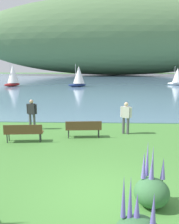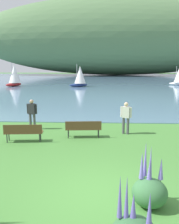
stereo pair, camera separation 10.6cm
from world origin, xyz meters
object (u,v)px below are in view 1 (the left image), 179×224
(sailboat_mid_bay, at_px, (79,76))
(sailboat_toward_hillside, at_px, (177,76))
(person_at_shoreline, at_px, (32,112))
(park_bench_further_along, at_px, (24,131))
(park_bench_near_camera, at_px, (84,128))
(person_on_the_grass, at_px, (126,116))
(sailboat_nearest_to_shore, at_px, (13,75))

(sailboat_mid_bay, height_order, sailboat_toward_hillside, sailboat_mid_bay)
(person_at_shoreline, bearing_deg, park_bench_further_along, -84.68)
(park_bench_near_camera, distance_m, person_at_shoreline, 3.41)
(person_on_the_grass, relative_size, sailboat_nearest_to_shore, 0.45)
(park_bench_further_along, bearing_deg, park_bench_near_camera, 16.53)
(sailboat_nearest_to_shore, distance_m, sailboat_mid_bay, 10.94)
(park_bench_near_camera, xyz_separation_m, sailboat_mid_bay, (-2.55, 28.12, 1.23))
(person_on_the_grass, height_order, sailboat_toward_hillside, sailboat_toward_hillside)
(park_bench_near_camera, bearing_deg, sailboat_toward_hillside, 65.64)
(person_at_shoreline, relative_size, person_on_the_grass, 1.00)
(sailboat_nearest_to_shore, height_order, sailboat_mid_bay, sailboat_nearest_to_shore)
(sailboat_nearest_to_shore, height_order, sailboat_toward_hillside, sailboat_nearest_to_shore)
(park_bench_near_camera, height_order, person_at_shoreline, person_at_shoreline)
(park_bench_further_along, distance_m, sailboat_mid_bay, 28.98)
(person_on_the_grass, xyz_separation_m, sailboat_mid_bay, (-4.74, 27.32, 0.77))
(sailboat_nearest_to_shore, relative_size, sailboat_mid_bay, 1.04)
(sailboat_nearest_to_shore, bearing_deg, person_at_shoreline, -68.86)
(person_at_shoreline, bearing_deg, person_on_the_grass, -7.85)
(park_bench_near_camera, bearing_deg, park_bench_further_along, -163.47)
(sailboat_mid_bay, bearing_deg, sailboat_nearest_to_shore, 177.64)
(person_on_the_grass, bearing_deg, park_bench_further_along, -161.97)
(park_bench_further_along, height_order, sailboat_toward_hillside, sailboat_toward_hillside)
(park_bench_further_along, xyz_separation_m, sailboat_toward_hillside, (17.14, 32.52, 1.06))
(park_bench_further_along, height_order, sailboat_nearest_to_shore, sailboat_nearest_to_shore)
(park_bench_further_along, height_order, sailboat_mid_bay, sailboat_mid_bay)
(park_bench_further_along, bearing_deg, sailboat_toward_hillside, 62.20)
(park_bench_further_along, xyz_separation_m, person_at_shoreline, (-0.22, 2.34, 0.46))
(park_bench_further_along, relative_size, person_at_shoreline, 1.07)
(sailboat_nearest_to_shore, bearing_deg, park_bench_further_along, -70.03)
(sailboat_nearest_to_shore, distance_m, sailboat_toward_hillside, 28.00)
(park_bench_near_camera, bearing_deg, person_on_the_grass, 19.90)
(person_on_the_grass, bearing_deg, park_bench_near_camera, -160.10)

